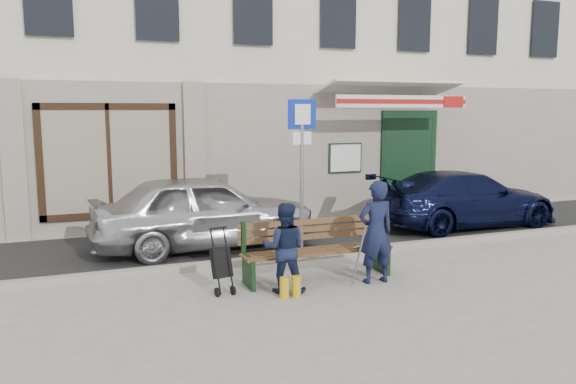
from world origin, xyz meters
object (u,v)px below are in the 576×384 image
car_silver (205,211)px  car_navy (465,199)px  man (376,232)px  stroller (221,264)px  parking_sign (302,152)px  woman (284,248)px  bench (315,250)px

car_silver → car_navy: car_silver is taller
car_navy → man: 4.95m
man → stroller: man is taller
parking_sign → woman: bearing=-119.3°
car_silver → bench: (1.15, -2.57, -0.26)m
woman → car_navy: bearing=-129.2°
bench → man: size_ratio=1.53×
car_navy → stroller: (-6.28, -2.57, -0.22)m
parking_sign → man: parking_sign is taller
car_silver → woman: size_ratio=3.23×
bench → man: 0.98m
man → woman: (-1.45, 0.07, -0.13)m
car_navy → stroller: bearing=111.6°
man → woman: bearing=-2.1°
car_silver → parking_sign: bearing=-131.6°
man → parking_sign: bearing=-75.7°
car_silver → parking_sign: size_ratio=1.51×
parking_sign → woman: size_ratio=2.14×
parking_sign → bench: parking_sign is taller
parking_sign → bench: (-0.35, -1.38, -1.43)m
car_silver → stroller: car_silver is taller
car_silver → parking_sign: 2.24m
car_silver → parking_sign: (1.50, -1.18, 1.16)m
stroller → woman: bearing=-32.7°
woman → stroller: woman is taller
bench → man: man is taller
car_navy → bench: 5.38m
woman → stroller: bearing=3.1°
car_navy → woman: 6.14m
parking_sign → woman: parking_sign is taller
car_navy → car_silver: bearing=88.4°
car_navy → woman: size_ratio=3.32×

